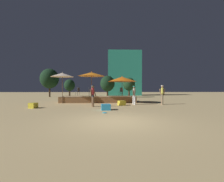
# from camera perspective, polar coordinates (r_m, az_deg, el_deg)

# --- Properties ---
(ground_plane) EXTENTS (120.00, 120.00, 0.00)m
(ground_plane) POSITION_cam_1_polar(r_m,az_deg,el_deg) (6.87, 1.34, -11.41)
(ground_plane) COLOR tan
(wooden_deck) EXTENTS (7.99, 2.96, 0.70)m
(wooden_deck) POSITION_cam_1_polar(r_m,az_deg,el_deg) (16.77, -5.15, -3.08)
(wooden_deck) COLOR brown
(wooden_deck) RESTS_ON ground
(patio_umbrella_0) EXTENTS (2.63, 2.63, 3.22)m
(patio_umbrella_0) POSITION_cam_1_polar(r_m,az_deg,el_deg) (15.40, -7.82, 6.35)
(patio_umbrella_0) COLOR brown
(patio_umbrella_0) RESTS_ON ground
(patio_umbrella_1) EXTENTS (2.95, 2.95, 2.78)m
(patio_umbrella_1) POSITION_cam_1_polar(r_m,az_deg,el_deg) (15.48, 3.85, 4.52)
(patio_umbrella_1) COLOR brown
(patio_umbrella_1) RESTS_ON ground
(patio_umbrella_2) EXTENTS (2.28, 2.28, 3.13)m
(patio_umbrella_2) POSITION_cam_1_polar(r_m,az_deg,el_deg) (15.91, -18.42, 5.84)
(patio_umbrella_2) COLOR brown
(patio_umbrella_2) RESTS_ON ground
(cube_seat_0) EXTENTS (0.61, 0.61, 0.40)m
(cube_seat_0) POSITION_cam_1_polar(r_m,az_deg,el_deg) (12.79, -27.84, -4.90)
(cube_seat_0) COLOR yellow
(cube_seat_0) RESTS_ON ground
(cube_seat_1) EXTENTS (0.69, 0.69, 0.40)m
(cube_seat_1) POSITION_cam_1_polar(r_m,az_deg,el_deg) (10.36, -2.39, -6.13)
(cube_seat_1) COLOR #2D9EDB
(cube_seat_1) RESTS_ON ground
(cube_seat_2) EXTENTS (0.71, 0.71, 0.41)m
(cube_seat_2) POSITION_cam_1_polar(r_m,az_deg,el_deg) (13.20, 3.69, -4.60)
(cube_seat_2) COLOR yellow
(cube_seat_2) RESTS_ON ground
(person_0) EXTENTS (0.38, 0.46, 1.71)m
(person_0) POSITION_cam_1_polar(r_m,az_deg,el_deg) (13.86, 8.42, -1.21)
(person_0) COLOR white
(person_0) RESTS_ON ground
(person_1) EXTENTS (0.51, 0.35, 1.75)m
(person_1) POSITION_cam_1_polar(r_m,az_deg,el_deg) (12.24, -7.32, -1.36)
(person_1) COLOR brown
(person_1) RESTS_ON ground
(person_2) EXTENTS (0.52, 0.30, 1.79)m
(person_2) POSITION_cam_1_polar(r_m,az_deg,el_deg) (14.57, 18.60, -0.91)
(person_2) COLOR #997051
(person_2) RESTS_ON ground
(bistro_chair_0) EXTENTS (0.41, 0.41, 0.90)m
(bistro_chair_0) POSITION_cam_1_polar(r_m,az_deg,el_deg) (16.73, -8.53, 0.10)
(bistro_chair_0) COLOR #2D3338
(bistro_chair_0) RESTS_ON wooden_deck
(bistro_chair_1) EXTENTS (0.48, 0.47, 0.90)m
(bistro_chair_1) POSITION_cam_1_polar(r_m,az_deg,el_deg) (17.47, -12.82, 0.12)
(bistro_chair_1) COLOR #47474C
(bistro_chair_1) RESTS_ON wooden_deck
(bistro_chair_2) EXTENTS (0.48, 0.48, 0.90)m
(bistro_chair_2) POSITION_cam_1_polar(r_m,az_deg,el_deg) (16.45, 3.45, 0.09)
(bistro_chair_2) COLOR #47474C
(bistro_chair_2) RESTS_ON wooden_deck
(frisbee_disc) EXTENTS (0.27, 0.27, 0.03)m
(frisbee_disc) POSITION_cam_1_polar(r_m,az_deg,el_deg) (9.09, -2.84, -8.28)
(frisbee_disc) COLOR #33B2D8
(frisbee_disc) RESTS_ON ground
(background_tree_0) EXTENTS (2.06, 2.06, 3.41)m
(background_tree_0) POSITION_cam_1_polar(r_m,az_deg,el_deg) (25.92, 6.50, 2.61)
(background_tree_0) COLOR #3D2B1C
(background_tree_0) RESTS_ON ground
(background_tree_1) EXTENTS (1.83, 1.83, 3.09)m
(background_tree_1) POSITION_cam_1_polar(r_m,az_deg,el_deg) (26.72, -15.87, 2.11)
(background_tree_1) COLOR #3D2B1C
(background_tree_1) RESTS_ON ground
(background_tree_2) EXTENTS (3.22, 3.22, 5.06)m
(background_tree_2) POSITION_cam_1_polar(r_m,az_deg,el_deg) (29.07, -22.69, 4.37)
(background_tree_2) COLOR #3D2B1C
(background_tree_2) RESTS_ON ground
(background_tree_3) EXTENTS (2.49, 2.49, 3.74)m
(background_tree_3) POSITION_cam_1_polar(r_m,az_deg,el_deg) (25.95, -1.73, 2.84)
(background_tree_3) COLOR #3D2B1C
(background_tree_3) RESTS_ON ground
(distant_building) EXTENTS (7.23, 3.22, 9.79)m
(distant_building) POSITION_cam_1_polar(r_m,az_deg,el_deg) (33.77, 4.70, 6.68)
(distant_building) COLOR teal
(distant_building) RESTS_ON ground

